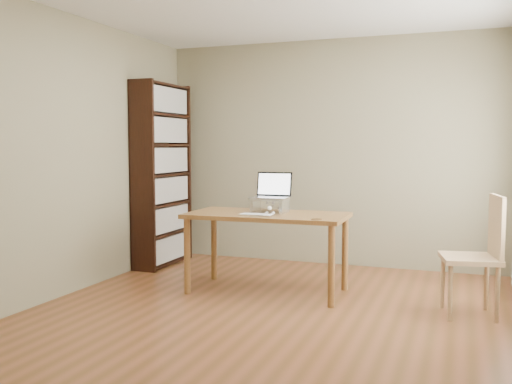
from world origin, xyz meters
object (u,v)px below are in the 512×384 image
laptop (272,192)px  bookshelf (162,175)px  keyboard (257,215)px  cat (274,206)px  chair (480,251)px  desk (267,223)px

laptop → bookshelf: bearing=156.9°
laptop → keyboard: bearing=-94.6°
bookshelf → keyboard: size_ratio=6.82×
laptop → cat: size_ratio=0.76×
cat → chair: chair is taller
bookshelf → cat: (1.58, -0.67, -0.24)m
bookshelf → keyboard: 1.85m
desk → chair: bearing=-5.1°
bookshelf → chair: size_ratio=2.12×
keyboard → chair: 1.91m
chair → keyboard: bearing=171.3°
cat → chair: (1.84, -0.25, -0.27)m
keyboard → bookshelf: bearing=148.7°
bookshelf → keyboard: (1.53, -1.00, -0.29)m
keyboard → chair: bearing=4.3°
laptop → desk: bearing=-90.8°
bookshelf → laptop: 1.68m
bookshelf → keyboard: bearing=-33.1°
keyboard → cat: size_ratio=0.66×
bookshelf → chair: bearing=-15.0°
bookshelf → cat: bearing=-22.9°
bookshelf → desk: bearing=-26.6°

